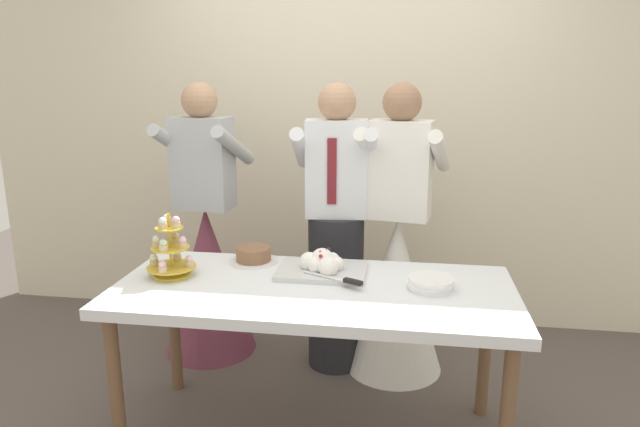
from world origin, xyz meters
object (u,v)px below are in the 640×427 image
person_groom (336,245)px  plate_stack (431,283)px  cupcake_stand (170,252)px  person_bride (396,274)px  round_cake (253,255)px  dessert_table (314,301)px  main_cake_tray (322,266)px  person_guest (208,261)px

person_groom → plate_stack: bearing=-53.7°
cupcake_stand → person_bride: (1.05, 0.71, -0.31)m
cupcake_stand → plate_stack: (1.20, 0.01, -0.09)m
round_cake → person_groom: person_groom is taller
dessert_table → plate_stack: (0.52, 0.04, 0.10)m
main_cake_tray → plate_stack: bearing=-13.7°
person_groom → person_bride: bearing=0.2°
main_cake_tray → plate_stack: main_cake_tray is taller
dessert_table → person_guest: 1.13m
person_guest → person_bride: bearing=-3.1°
dessert_table → main_cake_tray: (0.01, 0.17, 0.11)m
cupcake_stand → person_groom: person_groom is taller
dessert_table → cupcake_stand: bearing=177.5°
dessert_table → person_guest: (-0.79, 0.80, -0.12)m
round_cake → person_bride: bearing=32.5°
dessert_table → cupcake_stand: (-0.68, 0.03, 0.19)m
round_cake → plate_stack: bearing=-15.2°
plate_stack → person_guest: (-1.31, 0.76, -0.22)m
dessert_table → round_cake: size_ratio=7.50×
person_bride → cupcake_stand: bearing=-146.0°
plate_stack → person_groom: size_ratio=0.13×
main_cake_tray → round_cake: 0.38m
main_cake_tray → person_guest: person_guest is taller
dessert_table → person_guest: size_ratio=1.08×
person_groom → person_bride: (0.35, 0.00, -0.16)m
cupcake_stand → round_cake: bearing=37.2°
dessert_table → round_cake: 0.46m
cupcake_stand → person_bride: bearing=34.0°
main_cake_tray → person_groom: person_groom is taller
dessert_table → person_bride: person_bride is taller
main_cake_tray → round_cake: main_cake_tray is taller
person_groom → person_guest: same height
main_cake_tray → plate_stack: (0.50, -0.12, -0.01)m
person_groom → person_guest: 0.82m
dessert_table → person_groom: person_groom is taller
plate_stack → person_groom: 0.86m
dessert_table → person_guest: person_guest is taller
main_cake_tray → person_guest: (-0.80, 0.63, -0.23)m
plate_stack → round_cake: (-0.87, 0.24, 0.01)m
main_cake_tray → round_cake: bearing=162.9°
person_guest → main_cake_tray: bearing=-38.1°
main_cake_tray → person_guest: bearing=141.9°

